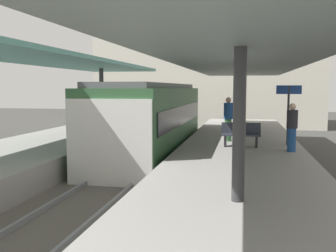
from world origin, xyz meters
The scene contains 14 objects.
ground_plane centered at (0.00, 0.00, 0.00)m, with size 80.00×80.00×0.00m, color #383835.
platform_left centered at (-3.80, 0.00, 0.50)m, with size 4.40×28.00×1.00m, color gray.
platform_right centered at (3.80, 0.00, 0.50)m, with size 4.40×28.00×1.00m, color gray.
track_ballast centered at (0.00, 0.00, 0.10)m, with size 3.20×28.00×0.20m, color #59544C.
rail_near_side centered at (-0.72, 0.00, 0.27)m, with size 0.08×28.00×0.14m, color slate.
rail_far_side centered at (0.72, 0.00, 0.27)m, with size 0.08×28.00×0.14m, color slate.
commuter_train centered at (0.00, 3.76, 1.73)m, with size 2.78×10.66×3.10m.
canopy_left centered at (-3.80, 1.40, 4.21)m, with size 4.18×21.00×3.33m.
canopy_right centered at (3.80, 1.40, 3.91)m, with size 4.18×21.00×3.02m.
platform_bench centered at (3.79, 1.83, 1.46)m, with size 1.40×0.41×0.86m.
platform_sign centered at (5.49, 2.60, 2.62)m, with size 0.90×0.08×2.21m.
passenger_near_bench centered at (3.28, 3.18, 1.91)m, with size 0.36×0.36×1.75m.
passenger_mid_platform centered at (5.46, 1.08, 1.83)m, with size 0.36×0.36×1.61m.
station_building_backdrop centered at (0.86, 20.00, 5.50)m, with size 18.00×6.00×11.00m, color beige.
Camera 1 is at (3.88, -11.95, 3.12)m, focal length 40.38 mm.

